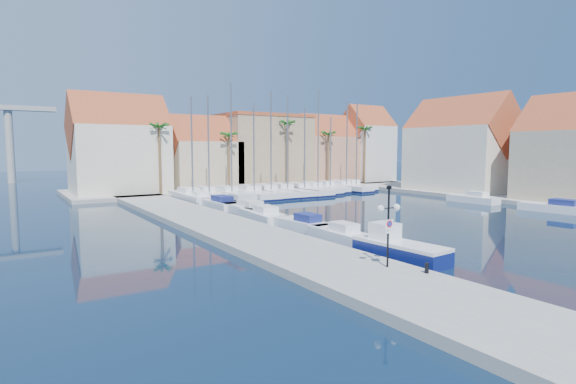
# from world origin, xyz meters

# --- Properties ---
(ground) EXTENTS (260.00, 260.00, 0.00)m
(ground) POSITION_xyz_m (0.00, 0.00, 0.00)
(ground) COLOR black
(ground) RESTS_ON ground
(quay_west) EXTENTS (6.00, 77.00, 0.50)m
(quay_west) POSITION_xyz_m (-9.00, 13.50, 0.25)
(quay_west) COLOR gray
(quay_west) RESTS_ON ground
(shore_north) EXTENTS (54.00, 16.00, 0.50)m
(shore_north) POSITION_xyz_m (10.00, 48.00, 0.25)
(shore_north) COLOR gray
(shore_north) RESTS_ON ground
(shore_east) EXTENTS (12.00, 60.00, 0.50)m
(shore_east) POSITION_xyz_m (32.00, 15.00, 0.25)
(shore_east) COLOR gray
(shore_east) RESTS_ON ground
(lamp_post) EXTENTS (1.42, 0.45, 4.19)m
(lamp_post) POSITION_xyz_m (-7.40, -0.79, 3.25)
(lamp_post) COLOR black
(lamp_post) RESTS_ON quay_west
(bollard) EXTENTS (0.20, 0.20, 0.51)m
(bollard) POSITION_xyz_m (-6.61, -2.63, 0.75)
(bollard) COLOR black
(bollard) RESTS_ON quay_west
(fishing_boat) EXTENTS (2.41, 6.02, 2.06)m
(fishing_boat) POSITION_xyz_m (-4.29, 1.46, 0.68)
(fishing_boat) COLOR navy
(fishing_boat) RESTS_ON ground
(motorboat_west_0) EXTENTS (2.02, 5.72, 1.40)m
(motorboat_west_0) POSITION_xyz_m (-3.87, 7.34, 0.51)
(motorboat_west_0) COLOR white
(motorboat_west_0) RESTS_ON ground
(motorboat_west_1) EXTENTS (2.22, 5.91, 1.40)m
(motorboat_west_1) POSITION_xyz_m (-3.56, 12.23, 0.51)
(motorboat_west_1) COLOR white
(motorboat_west_1) RESTS_ON ground
(motorboat_west_2) EXTENTS (2.71, 6.86, 1.40)m
(motorboat_west_2) POSITION_xyz_m (-3.87, 18.31, 0.51)
(motorboat_west_2) COLOR white
(motorboat_west_2) RESTS_ON ground
(motorboat_west_3) EXTENTS (2.51, 7.45, 1.40)m
(motorboat_west_3) POSITION_xyz_m (-3.09, 22.93, 0.51)
(motorboat_west_3) COLOR white
(motorboat_west_3) RESTS_ON ground
(motorboat_west_4) EXTENTS (2.31, 7.14, 1.40)m
(motorboat_west_4) POSITION_xyz_m (-3.59, 28.41, 0.51)
(motorboat_west_4) COLOR white
(motorboat_west_4) RESTS_ON ground
(motorboat_west_5) EXTENTS (2.41, 6.34, 1.40)m
(motorboat_west_5) POSITION_xyz_m (-3.87, 33.86, 0.51)
(motorboat_west_5) COLOR white
(motorboat_west_5) RESTS_ON ground
(motorboat_east_0) EXTENTS (2.74, 7.09, 1.40)m
(motorboat_east_0) POSITION_xyz_m (24.01, 6.43, 0.51)
(motorboat_east_0) COLOR white
(motorboat_east_0) RESTS_ON ground
(motorboat_east_1) EXTENTS (2.01, 6.14, 1.40)m
(motorboat_east_1) POSITION_xyz_m (24.00, 16.14, 0.51)
(motorboat_east_1) COLOR white
(motorboat_east_1) RESTS_ON ground
(sailboat_0) EXTENTS (2.79, 10.37, 12.78)m
(sailboat_0) POSITION_xyz_m (-3.92, 36.29, 0.58)
(sailboat_0) COLOR white
(sailboat_0) RESTS_ON ground
(sailboat_1) EXTENTS (2.72, 8.66, 13.14)m
(sailboat_1) POSITION_xyz_m (-1.45, 36.86, 0.62)
(sailboat_1) COLOR white
(sailboat_1) RESTS_ON ground
(sailboat_2) EXTENTS (2.73, 10.06, 14.72)m
(sailboat_2) POSITION_xyz_m (1.20, 35.91, 0.61)
(sailboat_2) COLOR white
(sailboat_2) RESTS_ON ground
(sailboat_3) EXTENTS (4.08, 11.99, 12.34)m
(sailboat_3) POSITION_xyz_m (4.30, 35.62, 0.56)
(sailboat_3) COLOR white
(sailboat_3) RESTS_ON ground
(sailboat_4) EXTENTS (3.24, 11.63, 14.06)m
(sailboat_4) POSITION_xyz_m (6.86, 35.66, 0.58)
(sailboat_4) COLOR white
(sailboat_4) RESTS_ON ground
(sailboat_5) EXTENTS (3.49, 12.10, 13.68)m
(sailboat_5) POSITION_xyz_m (9.60, 35.85, 0.57)
(sailboat_5) COLOR white
(sailboat_5) RESTS_ON ground
(sailboat_6) EXTENTS (3.15, 11.27, 12.05)m
(sailboat_6) POSITION_xyz_m (12.15, 35.36, 0.56)
(sailboat_6) COLOR white
(sailboat_6) RESTS_ON ground
(sailboat_7) EXTENTS (2.93, 9.86, 14.86)m
(sailboat_7) POSITION_xyz_m (14.99, 35.97, 0.62)
(sailboat_7) COLOR white
(sailboat_7) RESTS_ON ground
(sailboat_8) EXTENTS (2.96, 8.73, 11.10)m
(sailboat_8) POSITION_xyz_m (17.69, 36.37, 0.59)
(sailboat_8) COLOR white
(sailboat_8) RESTS_ON ground
(sailboat_9) EXTENTS (3.42, 10.35, 13.50)m
(sailboat_9) POSITION_xyz_m (20.40, 36.05, 0.59)
(sailboat_9) COLOR white
(sailboat_9) RESTS_ON ground
(sailboat_10) EXTENTS (2.65, 8.82, 13.42)m
(sailboat_10) POSITION_xyz_m (23.07, 36.71, 0.62)
(sailboat_10) COLOR white
(sailboat_10) RESTS_ON ground
(building_0) EXTENTS (12.30, 9.00, 13.50)m
(building_0) POSITION_xyz_m (-10.00, 47.00, 6.52)
(building_0) COLOR beige
(building_0) RESTS_ON shore_north
(building_1) EXTENTS (10.30, 8.00, 11.00)m
(building_1) POSITION_xyz_m (2.00, 47.00, 5.30)
(building_1) COLOR tan
(building_1) RESTS_ON shore_north
(building_2) EXTENTS (14.20, 10.20, 11.50)m
(building_2) POSITION_xyz_m (13.00, 48.00, 6.26)
(building_2) COLOR #997F5E
(building_2) RESTS_ON shore_north
(building_3) EXTENTS (10.30, 8.00, 12.00)m
(building_3) POSITION_xyz_m (25.00, 47.00, 5.86)
(building_3) COLOR tan
(building_3) RESTS_ON shore_north
(building_4) EXTENTS (8.30, 8.00, 14.00)m
(building_4) POSITION_xyz_m (34.00, 46.00, 6.97)
(building_4) COLOR silver
(building_4) RESTS_ON shore_north
(building_6) EXTENTS (9.00, 14.30, 13.50)m
(building_6) POSITION_xyz_m (32.00, 24.00, 6.52)
(building_6) COLOR beige
(building_6) RESTS_ON shore_east
(palm_0) EXTENTS (2.60, 2.60, 10.15)m
(palm_0) POSITION_xyz_m (-6.00, 42.00, 9.08)
(palm_0) COLOR brown
(palm_0) RESTS_ON shore_north
(palm_1) EXTENTS (2.60, 2.60, 9.15)m
(palm_1) POSITION_xyz_m (4.00, 42.00, 8.14)
(palm_1) COLOR brown
(palm_1) RESTS_ON shore_north
(palm_2) EXTENTS (2.60, 2.60, 11.15)m
(palm_2) POSITION_xyz_m (14.00, 42.00, 10.02)
(palm_2) COLOR brown
(palm_2) RESTS_ON shore_north
(palm_3) EXTENTS (2.60, 2.60, 9.65)m
(palm_3) POSITION_xyz_m (22.00, 42.00, 8.61)
(palm_3) COLOR brown
(palm_3) RESTS_ON shore_north
(palm_4) EXTENTS (2.60, 2.60, 10.65)m
(palm_4) POSITION_xyz_m (30.00, 42.00, 9.55)
(palm_4) COLOR brown
(palm_4) RESTS_ON shore_north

